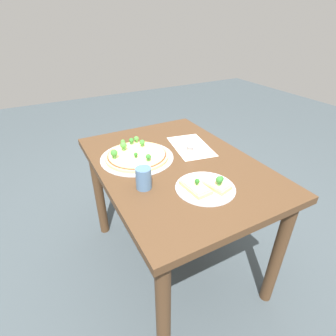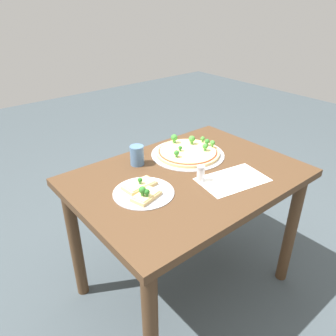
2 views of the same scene
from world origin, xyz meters
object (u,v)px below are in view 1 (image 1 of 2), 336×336
object	(u,v)px
dining_table	(176,181)
pizza_tray_slice	(206,186)
pizza_tray_whole	(136,155)
drinking_cup	(144,178)
condiment_shaker	(190,153)

from	to	relation	value
dining_table	pizza_tray_slice	bearing A→B (deg)	179.88
dining_table	pizza_tray_whole	bearing A→B (deg)	47.46
pizza_tray_whole	pizza_tray_slice	xyz separation A→B (m)	(-0.40, -0.16, -0.00)
pizza_tray_whole	drinking_cup	xyz separation A→B (m)	(-0.27, 0.08, 0.03)
dining_table	drinking_cup	distance (m)	0.31
pizza_tray_whole	pizza_tray_slice	bearing A→B (deg)	-158.73
pizza_tray_whole	condiment_shaker	bearing A→B (deg)	-121.42
pizza_tray_slice	condiment_shaker	world-z (taller)	condiment_shaker
dining_table	pizza_tray_whole	distance (m)	0.25
dining_table	drinking_cup	world-z (taller)	drinking_cup
pizza_tray_slice	drinking_cup	bearing A→B (deg)	60.30
drinking_cup	condiment_shaker	bearing A→B (deg)	-68.40
dining_table	pizza_tray_slice	distance (m)	0.28
dining_table	pizza_tray_slice	size ratio (longest dim) A/B	4.05
pizza_tray_slice	condiment_shaker	size ratio (longest dim) A/B	3.45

